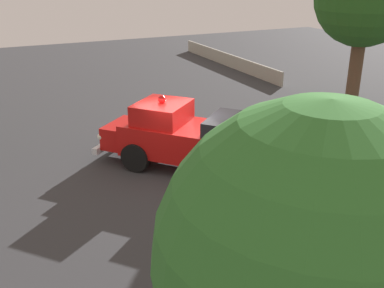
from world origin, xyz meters
name	(u,v)px	position (x,y,z in m)	size (l,w,h in m)	color
ground_plane	(179,167)	(0.00, 0.00, 0.00)	(60.00, 60.00, 0.00)	#333335
vintage_fire_truck	(186,136)	(0.06, 0.26, 1.20)	(5.88, 5.59, 2.59)	black
lawn_chair_near_truck	(291,245)	(6.41, 0.13, 0.59)	(0.57, 0.56, 1.02)	#B7BABF
lawn_chair_spare	(248,129)	(-1.07, 3.57, 0.59)	(0.57, 0.55, 1.02)	#B7BABF
spectator_seated	(295,240)	(6.39, 0.26, 0.70)	(0.45, 0.58, 1.29)	#383842
spectator_standing	(246,196)	(4.39, 0.07, 0.96)	(0.47, 0.57, 1.68)	#2D334C
oak_tree_distant	(313,259)	(10.59, -3.06, 3.96)	(3.44, 3.44, 5.72)	brown
background_fence	(228,60)	(-14.66, 10.31, 0.45)	(13.40, 0.12, 0.90)	#A8A393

